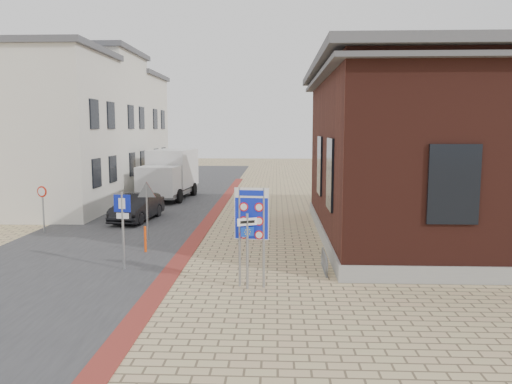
% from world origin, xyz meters
% --- Properties ---
extents(ground, '(120.00, 120.00, 0.00)m').
position_xyz_m(ground, '(0.00, 0.00, 0.00)').
color(ground, tan).
rests_on(ground, ground).
extents(road_strip, '(7.00, 60.00, 0.02)m').
position_xyz_m(road_strip, '(-5.50, 15.00, 0.01)').
color(road_strip, '#38383A').
rests_on(road_strip, ground).
extents(curb_strip, '(0.60, 40.00, 0.02)m').
position_xyz_m(curb_strip, '(-2.00, 10.00, 0.01)').
color(curb_strip, maroon).
rests_on(curb_strip, ground).
extents(brick_building, '(13.00, 13.00, 6.80)m').
position_xyz_m(brick_building, '(8.99, 7.00, 3.49)').
color(brick_building, gray).
rests_on(brick_building, ground).
extents(townhouse_near, '(7.40, 6.40, 8.30)m').
position_xyz_m(townhouse_near, '(-10.99, 12.00, 4.17)').
color(townhouse_near, silver).
rests_on(townhouse_near, ground).
extents(townhouse_mid, '(7.40, 6.40, 9.10)m').
position_xyz_m(townhouse_mid, '(-10.99, 18.00, 4.57)').
color(townhouse_mid, silver).
rests_on(townhouse_mid, ground).
extents(townhouse_far, '(7.40, 6.40, 8.30)m').
position_xyz_m(townhouse_far, '(-10.99, 24.00, 4.17)').
color(townhouse_far, silver).
rests_on(townhouse_far, ground).
extents(bike_rack, '(0.08, 1.80, 0.60)m').
position_xyz_m(bike_rack, '(2.65, 2.20, 0.26)').
color(bike_rack, slate).
rests_on(bike_rack, ground).
extents(sedan, '(1.78, 3.99, 1.27)m').
position_xyz_m(sedan, '(-5.38, 10.19, 0.64)').
color(sedan, black).
rests_on(sedan, ground).
extents(box_truck, '(2.84, 5.92, 3.01)m').
position_xyz_m(box_truck, '(-5.42, 17.69, 1.55)').
color(box_truck, slate).
rests_on(box_truck, ground).
extents(border_sign, '(0.94, 0.16, 2.74)m').
position_xyz_m(border_sign, '(0.50, 0.50, 1.97)').
color(border_sign, gray).
rests_on(border_sign, ground).
extents(essen_sign, '(0.52, 0.27, 2.07)m').
position_xyz_m(essen_sign, '(0.39, 0.30, 1.35)').
color(essen_sign, gray).
rests_on(essen_sign, ground).
extents(parking_sign, '(0.53, 0.11, 2.40)m').
position_xyz_m(parking_sign, '(-3.50, 2.00, 1.63)').
color(parking_sign, gray).
rests_on(parking_sign, ground).
extents(yield_sign, '(0.80, 0.08, 2.26)m').
position_xyz_m(yield_sign, '(-3.80, 6.00, 1.71)').
color(yield_sign, gray).
rests_on(yield_sign, ground).
extents(speed_sign, '(0.45, 0.15, 1.96)m').
position_xyz_m(speed_sign, '(-8.50, 7.30, 1.28)').
color(speed_sign, gray).
rests_on(speed_sign, ground).
extents(bollard, '(0.10, 0.10, 0.93)m').
position_xyz_m(bollard, '(-3.41, 4.17, 0.46)').
color(bollard, '#FF4C0D').
rests_on(bollard, ground).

